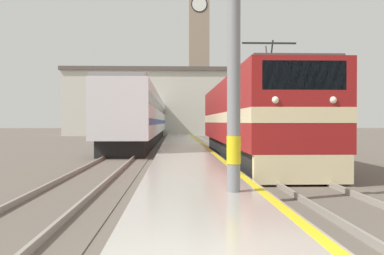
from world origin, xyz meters
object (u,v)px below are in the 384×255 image
at_px(locomotive_train, 249,119).
at_px(catenary_mast, 237,12).
at_px(passenger_train, 145,117).
at_px(clock_tower, 199,50).

relative_size(locomotive_train, catenary_mast, 2.35).
distance_m(locomotive_train, catenary_mast, 12.04).
relative_size(passenger_train, catenary_mast, 5.20).
distance_m(catenary_mast, clock_tower, 60.83).
bearing_deg(clock_tower, passenger_train, -102.86).
distance_m(passenger_train, catenary_mast, 32.14).
xyz_separation_m(locomotive_train, catenary_mast, (-2.20, -11.63, 2.22)).
bearing_deg(passenger_train, locomotive_train, -72.92).
bearing_deg(clock_tower, locomotive_train, -90.30).
height_order(catenary_mast, clock_tower, clock_tower).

